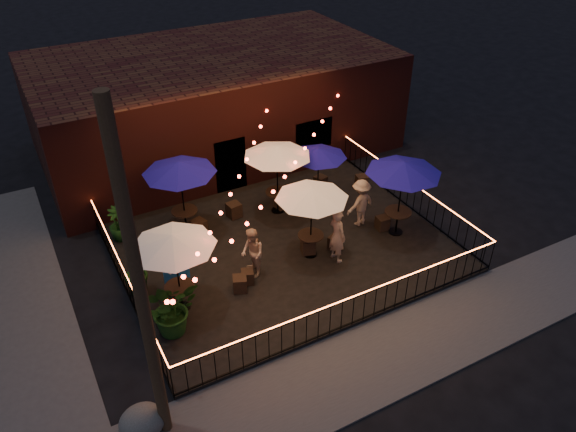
{
  "coord_description": "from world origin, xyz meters",
  "views": [
    {
      "loc": [
        -6.71,
        -10.78,
        11.04
      ],
      "look_at": [
        0.07,
        1.76,
        1.44
      ],
      "focal_mm": 35.0,
      "sensor_mm": 36.0,
      "label": 1
    }
  ],
  "objects_px": {
    "cafe_table_1": "(179,168)",
    "cafe_table_3": "(277,152)",
    "cafe_table_0": "(173,242)",
    "utility_pole": "(141,295)",
    "cafe_table_2": "(312,194)",
    "cooler": "(177,276)",
    "boulder": "(142,422)",
    "cafe_table_4": "(404,169)",
    "cafe_table_5": "(319,153)"
  },
  "relations": [
    {
      "from": "cafe_table_0",
      "to": "cafe_table_1",
      "type": "xyz_separation_m",
      "value": [
        1.39,
        3.48,
        0.08
      ]
    },
    {
      "from": "cafe_table_2",
      "to": "cafe_table_3",
      "type": "bearing_deg",
      "value": 84.59
    },
    {
      "from": "cafe_table_2",
      "to": "cafe_table_3",
      "type": "distance_m",
      "value": 2.72
    },
    {
      "from": "cafe_table_2",
      "to": "cafe_table_5",
      "type": "bearing_deg",
      "value": 55.06
    },
    {
      "from": "cafe_table_5",
      "to": "boulder",
      "type": "relative_size",
      "value": 2.29
    },
    {
      "from": "cooler",
      "to": "utility_pole",
      "type": "bearing_deg",
      "value": -126.42
    },
    {
      "from": "cooler",
      "to": "boulder",
      "type": "xyz_separation_m",
      "value": [
        -2.26,
        -4.14,
        -0.22
      ]
    },
    {
      "from": "cafe_table_2",
      "to": "cooler",
      "type": "bearing_deg",
      "value": 173.69
    },
    {
      "from": "utility_pole",
      "to": "cafe_table_3",
      "type": "distance_m",
      "value": 9.15
    },
    {
      "from": "utility_pole",
      "to": "cafe_table_3",
      "type": "relative_size",
      "value": 3.15
    },
    {
      "from": "utility_pole",
      "to": "cafe_table_0",
      "type": "relative_size",
      "value": 2.82
    },
    {
      "from": "cooler",
      "to": "cafe_table_1",
      "type": "bearing_deg",
      "value": 51.6
    },
    {
      "from": "cooler",
      "to": "boulder",
      "type": "relative_size",
      "value": 0.91
    },
    {
      "from": "cafe_table_2",
      "to": "cooler",
      "type": "xyz_separation_m",
      "value": [
        -4.19,
        0.46,
        -1.79
      ]
    },
    {
      "from": "cooler",
      "to": "cafe_table_2",
      "type": "bearing_deg",
      "value": -20.09
    },
    {
      "from": "cafe_table_4",
      "to": "cafe_table_5",
      "type": "relative_size",
      "value": 1.38
    },
    {
      "from": "cafe_table_3",
      "to": "boulder",
      "type": "bearing_deg",
      "value": -136.39
    },
    {
      "from": "cafe_table_4",
      "to": "cafe_table_5",
      "type": "distance_m",
      "value": 3.18
    },
    {
      "from": "cafe_table_1",
      "to": "cafe_table_3",
      "type": "relative_size",
      "value": 1.21
    },
    {
      "from": "utility_pole",
      "to": "cafe_table_1",
      "type": "relative_size",
      "value": 2.6
    },
    {
      "from": "cafe_table_0",
      "to": "cafe_table_3",
      "type": "xyz_separation_m",
      "value": [
        4.63,
        3.1,
        0.02
      ]
    },
    {
      "from": "cafe_table_3",
      "to": "cafe_table_4",
      "type": "distance_m",
      "value": 4.16
    },
    {
      "from": "cafe_table_2",
      "to": "cafe_table_4",
      "type": "bearing_deg",
      "value": -5.74
    },
    {
      "from": "cafe_table_0",
      "to": "cafe_table_3",
      "type": "height_order",
      "value": "cafe_table_3"
    },
    {
      "from": "cafe_table_1",
      "to": "cafe_table_4",
      "type": "height_order",
      "value": "cafe_table_4"
    },
    {
      "from": "cafe_table_4",
      "to": "boulder",
      "type": "relative_size",
      "value": 3.16
    },
    {
      "from": "cafe_table_0",
      "to": "cafe_table_3",
      "type": "relative_size",
      "value": 1.12
    },
    {
      "from": "cooler",
      "to": "boulder",
      "type": "bearing_deg",
      "value": -132.41
    },
    {
      "from": "cafe_table_2",
      "to": "cafe_table_3",
      "type": "height_order",
      "value": "cafe_table_3"
    },
    {
      "from": "cafe_table_0",
      "to": "cafe_table_1",
      "type": "distance_m",
      "value": 3.75
    },
    {
      "from": "cafe_table_0",
      "to": "cafe_table_1",
      "type": "height_order",
      "value": "cafe_table_1"
    },
    {
      "from": "cafe_table_3",
      "to": "cafe_table_5",
      "type": "height_order",
      "value": "cafe_table_3"
    },
    {
      "from": "cafe_table_2",
      "to": "utility_pole",
      "type": "bearing_deg",
      "value": -147.46
    },
    {
      "from": "cafe_table_1",
      "to": "cooler",
      "type": "bearing_deg",
      "value": -114.62
    },
    {
      "from": "cooler",
      "to": "boulder",
      "type": "distance_m",
      "value": 4.72
    },
    {
      "from": "cafe_table_2",
      "to": "cafe_table_5",
      "type": "xyz_separation_m",
      "value": [
        1.78,
        2.54,
        -0.26
      ]
    },
    {
      "from": "cafe_table_2",
      "to": "cafe_table_3",
      "type": "relative_size",
      "value": 1.13
    },
    {
      "from": "utility_pole",
      "to": "cafe_table_2",
      "type": "xyz_separation_m",
      "value": [
        5.97,
        3.81,
        -1.62
      ]
    },
    {
      "from": "cafe_table_5",
      "to": "cooler",
      "type": "relative_size",
      "value": 2.52
    },
    {
      "from": "cafe_table_4",
      "to": "cooler",
      "type": "relative_size",
      "value": 3.48
    },
    {
      "from": "utility_pole",
      "to": "cooler",
      "type": "xyz_separation_m",
      "value": [
        1.78,
        4.27,
        -3.41
      ]
    },
    {
      "from": "cafe_table_2",
      "to": "boulder",
      "type": "xyz_separation_m",
      "value": [
        -6.45,
        -3.68,
        -2.01
      ]
    },
    {
      "from": "cafe_table_2",
      "to": "cooler",
      "type": "distance_m",
      "value": 4.58
    },
    {
      "from": "boulder",
      "to": "cafe_table_5",
      "type": "bearing_deg",
      "value": 37.09
    },
    {
      "from": "cafe_table_1",
      "to": "cafe_table_2",
      "type": "distance_m",
      "value": 4.3
    },
    {
      "from": "cafe_table_1",
      "to": "cafe_table_5",
      "type": "xyz_separation_m",
      "value": [
        4.76,
        -0.55,
        -0.4
      ]
    },
    {
      "from": "cafe_table_1",
      "to": "cafe_table_3",
      "type": "bearing_deg",
      "value": -6.74
    },
    {
      "from": "cafe_table_0",
      "to": "cafe_table_1",
      "type": "relative_size",
      "value": 0.92
    },
    {
      "from": "cafe_table_3",
      "to": "cafe_table_4",
      "type": "xyz_separation_m",
      "value": [
        2.86,
        -3.02,
        0.1
      ]
    },
    {
      "from": "utility_pole",
      "to": "boulder",
      "type": "bearing_deg",
      "value": 164.48
    }
  ]
}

